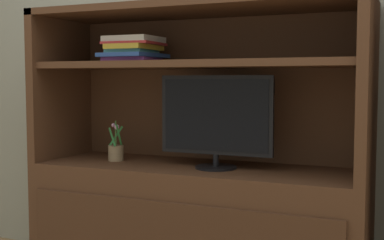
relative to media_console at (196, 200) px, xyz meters
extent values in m
cube|color=gray|center=(0.00, 0.34, 0.91)|extent=(6.00, 0.10, 2.80)
cube|color=#4C2D1C|center=(0.00, -0.01, -0.15)|extent=(1.78, 0.57, 0.68)
cube|color=#4C2D1C|center=(-0.87, -0.01, 0.61)|extent=(0.05, 0.57, 0.85)
cube|color=#4C2D1C|center=(0.87, -0.01, 0.61)|extent=(0.05, 0.57, 0.85)
cube|color=#4C2D1C|center=(0.00, 0.27, 0.61)|extent=(1.78, 0.02, 0.85)
cube|color=#4C2D1C|center=(0.00, -0.01, 1.01)|extent=(1.78, 0.57, 0.04)
cube|color=#4C2D1C|center=(0.00, -0.01, 0.73)|extent=(1.68, 0.51, 0.04)
cylinder|color=black|center=(0.13, -0.03, 0.19)|extent=(0.22, 0.22, 0.01)
cylinder|color=black|center=(0.13, -0.03, 0.23)|extent=(0.03, 0.03, 0.06)
cube|color=black|center=(0.13, -0.03, 0.47)|extent=(0.61, 0.02, 0.41)
cube|color=black|center=(0.13, -0.05, 0.47)|extent=(0.57, 0.00, 0.37)
cylinder|color=#8C7251|center=(-0.49, -0.02, 0.23)|extent=(0.09, 0.09, 0.09)
cylinder|color=#3D6B33|center=(-0.49, -0.02, 0.34)|extent=(0.01, 0.01, 0.14)
cube|color=#2D7A38|center=(-0.47, -0.02, 0.32)|extent=(0.03, 0.09, 0.15)
cube|color=#2D7A38|center=(-0.50, 0.00, 0.32)|extent=(0.07, 0.04, 0.12)
cube|color=#2D7A38|center=(-0.50, -0.04, 0.32)|extent=(0.08, 0.06, 0.10)
sphere|color=#DB9EC6|center=(-0.47, -0.03, 0.38)|extent=(0.03, 0.03, 0.03)
sphere|color=#DB9EC6|center=(-0.51, -0.01, 0.39)|extent=(0.02, 0.02, 0.02)
cube|color=purple|center=(-0.38, -0.02, 0.76)|extent=(0.27, 0.27, 0.03)
cube|color=#2D519E|center=(-0.37, -0.01, 0.78)|extent=(0.29, 0.35, 0.02)
cube|color=teal|center=(-0.39, 0.00, 0.80)|extent=(0.23, 0.28, 0.02)
cube|color=gold|center=(-0.37, -0.01, 0.83)|extent=(0.22, 0.30, 0.03)
cube|color=red|center=(-0.37, 0.00, 0.85)|extent=(0.29, 0.30, 0.01)
cube|color=silver|center=(-0.37, -0.01, 0.87)|extent=(0.27, 0.26, 0.03)
camera|label=1|loc=(1.09, -2.55, 0.65)|focal=48.92mm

